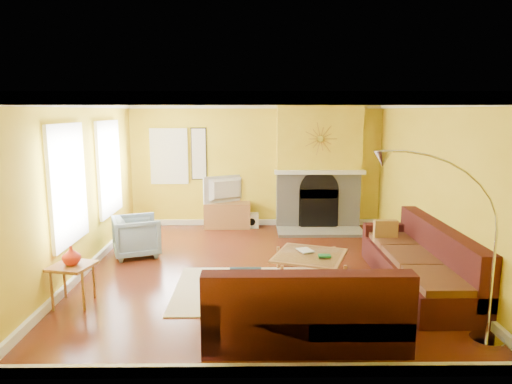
{
  "coord_description": "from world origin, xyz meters",
  "views": [
    {
      "loc": [
        -0.1,
        -7.0,
        2.53
      ],
      "look_at": [
        -0.02,
        0.4,
        1.21
      ],
      "focal_mm": 32.0,
      "sensor_mm": 36.0,
      "label": 1
    }
  ],
  "objects_px": {
    "armchair": "(137,236)",
    "side_table": "(74,285)",
    "sectional_sofa": "(336,264)",
    "arc_lamp": "(441,251)",
    "coffee_table": "(310,266)",
    "media_console": "(227,215)"
  },
  "relations": [
    {
      "from": "coffee_table",
      "to": "media_console",
      "type": "bearing_deg",
      "value": 114.17
    },
    {
      "from": "arc_lamp",
      "to": "sectional_sofa",
      "type": "bearing_deg",
      "value": 122.21
    },
    {
      "from": "side_table",
      "to": "media_console",
      "type": "bearing_deg",
      "value": 65.75
    },
    {
      "from": "coffee_table",
      "to": "side_table",
      "type": "bearing_deg",
      "value": -164.54
    },
    {
      "from": "arc_lamp",
      "to": "coffee_table",
      "type": "bearing_deg",
      "value": 120.18
    },
    {
      "from": "sectional_sofa",
      "to": "side_table",
      "type": "bearing_deg",
      "value": -175.24
    },
    {
      "from": "sectional_sofa",
      "to": "coffee_table",
      "type": "distance_m",
      "value": 0.71
    },
    {
      "from": "armchair",
      "to": "arc_lamp",
      "type": "xyz_separation_m",
      "value": [
        4.05,
        -3.14,
        0.71
      ]
    },
    {
      "from": "media_console",
      "to": "coffee_table",
      "type": "bearing_deg",
      "value": -65.83
    },
    {
      "from": "media_console",
      "to": "side_table",
      "type": "bearing_deg",
      "value": -114.25
    },
    {
      "from": "sectional_sofa",
      "to": "arc_lamp",
      "type": "height_order",
      "value": "arc_lamp"
    },
    {
      "from": "side_table",
      "to": "arc_lamp",
      "type": "height_order",
      "value": "arc_lamp"
    },
    {
      "from": "sectional_sofa",
      "to": "arc_lamp",
      "type": "distance_m",
      "value": 1.72
    },
    {
      "from": "sectional_sofa",
      "to": "media_console",
      "type": "xyz_separation_m",
      "value": [
        -1.7,
        3.75,
        -0.17
      ]
    },
    {
      "from": "side_table",
      "to": "coffee_table",
      "type": "bearing_deg",
      "value": 15.46
    },
    {
      "from": "side_table",
      "to": "arc_lamp",
      "type": "bearing_deg",
      "value": -13.76
    },
    {
      "from": "coffee_table",
      "to": "arc_lamp",
      "type": "relative_size",
      "value": 0.47
    },
    {
      "from": "coffee_table",
      "to": "armchair",
      "type": "height_order",
      "value": "armchair"
    },
    {
      "from": "armchair",
      "to": "side_table",
      "type": "xyz_separation_m",
      "value": [
        -0.32,
        -2.07,
        -0.08
      ]
    },
    {
      "from": "armchair",
      "to": "side_table",
      "type": "distance_m",
      "value": 2.09
    },
    {
      "from": "sectional_sofa",
      "to": "coffee_table",
      "type": "xyz_separation_m",
      "value": [
        -0.28,
        0.6,
        -0.25
      ]
    },
    {
      "from": "media_console",
      "to": "arc_lamp",
      "type": "xyz_separation_m",
      "value": [
        2.55,
        -5.11,
        0.79
      ]
    }
  ]
}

